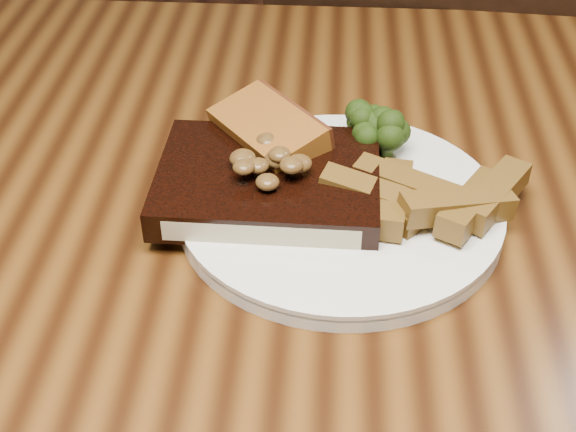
# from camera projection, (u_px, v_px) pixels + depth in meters

# --- Properties ---
(dining_table) EXTENTS (1.60, 0.90, 0.75)m
(dining_table) POSITION_uv_depth(u_px,v_px,m) (271.00, 330.00, 0.68)
(dining_table) COLOR #523010
(dining_table) RESTS_ON ground
(chair_far) EXTENTS (0.45, 0.45, 0.89)m
(chair_far) POSITION_uv_depth(u_px,v_px,m) (416.00, 131.00, 1.23)
(chair_far) COLOR black
(chair_far) RESTS_ON ground
(plate) EXTENTS (0.28, 0.28, 0.01)m
(plate) POSITION_uv_depth(u_px,v_px,m) (340.00, 210.00, 0.65)
(plate) COLOR white
(plate) RESTS_ON dining_table
(steak) EXTENTS (0.18, 0.14, 0.03)m
(steak) POSITION_uv_depth(u_px,v_px,m) (268.00, 182.00, 0.65)
(steak) COLOR black
(steak) RESTS_ON plate
(steak_bone) EXTENTS (0.15, 0.02, 0.02)m
(steak_bone) POSITION_uv_depth(u_px,v_px,m) (262.00, 234.00, 0.60)
(steak_bone) COLOR #B8B08E
(steak_bone) RESTS_ON plate
(mushroom_pile) EXTENTS (0.06, 0.06, 0.03)m
(mushroom_pile) POSITION_uv_depth(u_px,v_px,m) (277.00, 155.00, 0.63)
(mushroom_pile) COLOR brown
(mushroom_pile) RESTS_ON steak
(garlic_bread) EXTENTS (0.11, 0.11, 0.02)m
(garlic_bread) POSITION_uv_depth(u_px,v_px,m) (268.00, 149.00, 0.69)
(garlic_bread) COLOR #9B611C
(garlic_bread) RESTS_ON plate
(potato_wedges) EXTENTS (0.12, 0.12, 0.02)m
(potato_wedges) POSITION_uv_depth(u_px,v_px,m) (429.00, 195.00, 0.63)
(potato_wedges) COLOR brown
(potato_wedges) RESTS_ON plate
(broccoli_cluster) EXTENTS (0.07, 0.07, 0.04)m
(broccoli_cluster) POSITION_uv_depth(u_px,v_px,m) (392.00, 134.00, 0.69)
(broccoli_cluster) COLOR #1D320B
(broccoli_cluster) RESTS_ON plate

